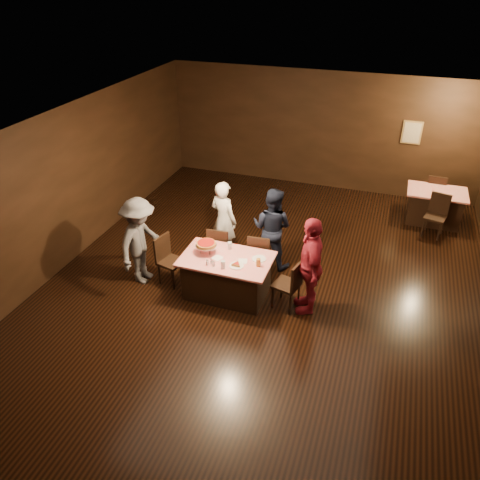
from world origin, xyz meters
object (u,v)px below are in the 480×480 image
(chair_end_left, at_px, (171,261))
(chair_back_near, at_px, (435,216))
(chair_far_left, at_px, (221,247))
(glass_back, at_px, (230,246))
(chair_end_right, at_px, (286,284))
(chair_back_far, at_px, (435,192))
(glass_front_left, at_px, (223,264))
(diner_grey_knit, at_px, (140,241))
(plate_empty, at_px, (259,259))
(diner_navy_hoodie, at_px, (272,228))
(pizza_stand, at_px, (206,244))
(chair_far_right, at_px, (260,254))
(diner_white_jacket, at_px, (224,220))
(diner_red_shirt, at_px, (310,265))
(glass_amber, at_px, (258,262))
(back_table, at_px, (434,206))
(main_table, at_px, (227,276))

(chair_end_left, height_order, chair_back_near, same)
(chair_far_left, bearing_deg, glass_back, 125.51)
(chair_end_right, bearing_deg, chair_back_far, 165.98)
(glass_front_left, bearing_deg, chair_back_near, 46.80)
(diner_grey_knit, xyz_separation_m, plate_empty, (2.19, 0.25, -0.08))
(diner_navy_hoodie, xyz_separation_m, pizza_stand, (-0.89, -1.15, 0.13))
(chair_far_right, distance_m, glass_back, 0.73)
(chair_end_left, height_order, diner_white_jacket, diner_white_jacket)
(chair_end_left, xyz_separation_m, glass_back, (1.05, 0.30, 0.37))
(chair_back_near, bearing_deg, diner_red_shirt, -107.78)
(chair_far_right, distance_m, diner_white_jacket, 1.06)
(diner_red_shirt, bearing_deg, glass_amber, -100.67)
(chair_back_near, bearing_deg, glass_back, -124.84)
(chair_end_right, height_order, chair_back_near, same)
(chair_back_far, bearing_deg, diner_navy_hoodie, 52.58)
(chair_far_right, height_order, diner_grey_knit, diner_grey_knit)
(diner_white_jacket, xyz_separation_m, pizza_stand, (0.10, -1.14, 0.13))
(chair_far_left, bearing_deg, diner_white_jacket, -79.53)
(back_table, xyz_separation_m, glass_front_left, (-3.52, -4.45, 0.46))
(diner_white_jacket, height_order, diner_navy_hoodie, diner_white_jacket)
(pizza_stand, height_order, glass_front_left, pizza_stand)
(back_table, relative_size, glass_amber, 9.29)
(main_table, xyz_separation_m, chair_far_right, (0.40, 0.75, 0.09))
(main_table, relative_size, glass_amber, 11.43)
(chair_far_right, bearing_deg, chair_back_near, -143.58)
(chair_far_left, height_order, pizza_stand, pizza_stand)
(diner_grey_knit, distance_m, plate_empty, 2.21)
(pizza_stand, distance_m, glass_amber, 1.01)
(diner_navy_hoodie, distance_m, diner_red_shirt, 1.50)
(plate_empty, bearing_deg, glass_back, 165.96)
(chair_end_left, relative_size, diner_red_shirt, 0.53)
(glass_amber, bearing_deg, chair_back_far, 58.24)
(main_table, xyz_separation_m, chair_back_far, (3.57, 4.75, 0.09))
(chair_far_right, bearing_deg, chair_end_right, 129.02)
(chair_back_far, xyz_separation_m, glass_back, (-3.62, -4.45, 0.37))
(chair_end_left, distance_m, diner_grey_knit, 0.67)
(chair_far_left, relative_size, diner_grey_knit, 0.56)
(diner_red_shirt, relative_size, glass_amber, 12.78)
(chair_far_left, height_order, diner_white_jacket, diner_white_jacket)
(glass_amber, height_order, glass_back, same)
(chair_far_left, relative_size, glass_amber, 6.79)
(chair_end_left, height_order, diner_navy_hoodie, diner_navy_hoodie)
(plate_empty, bearing_deg, chair_end_right, -15.26)
(plate_empty, bearing_deg, diner_white_jacket, 135.19)
(chair_back_near, distance_m, diner_grey_knit, 6.32)
(chair_far_right, relative_size, chair_end_left, 1.00)
(diner_grey_knit, bearing_deg, glass_front_left, -92.39)
(main_table, distance_m, chair_far_left, 0.85)
(chair_back_near, bearing_deg, pizza_stand, -125.29)
(main_table, distance_m, plate_empty, 0.69)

